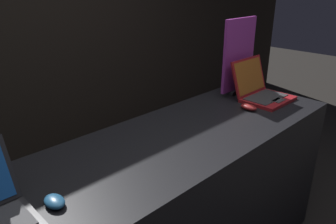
{
  "coord_description": "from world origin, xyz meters",
  "views": [
    {
      "loc": [
        -0.99,
        -0.67,
        1.64
      ],
      "look_at": [
        -0.0,
        0.33,
        1.07
      ],
      "focal_mm": 35.0,
      "sensor_mm": 36.0,
      "label": 1
    }
  ],
  "objects_px": {
    "laptop_back": "(260,90)",
    "mouse_back": "(249,107)",
    "promo_stand_back": "(239,58)",
    "mouse_front": "(54,201)"
  },
  "relations": [
    {
      "from": "laptop_back",
      "to": "mouse_back",
      "type": "distance_m",
      "value": 0.23
    },
    {
      "from": "laptop_back",
      "to": "promo_stand_back",
      "type": "distance_m",
      "value": 0.26
    },
    {
      "from": "mouse_front",
      "to": "promo_stand_back",
      "type": "distance_m",
      "value": 1.51
    },
    {
      "from": "mouse_front",
      "to": "mouse_back",
      "type": "distance_m",
      "value": 1.25
    },
    {
      "from": "mouse_front",
      "to": "promo_stand_back",
      "type": "bearing_deg",
      "value": 10.46
    },
    {
      "from": "mouse_front",
      "to": "mouse_back",
      "type": "relative_size",
      "value": 0.91
    },
    {
      "from": "promo_stand_back",
      "to": "laptop_back",
      "type": "bearing_deg",
      "value": -90.0
    },
    {
      "from": "laptop_back",
      "to": "promo_stand_back",
      "type": "xyz_separation_m",
      "value": [
        0.0,
        0.19,
        0.18
      ]
    },
    {
      "from": "mouse_back",
      "to": "laptop_back",
      "type": "bearing_deg",
      "value": 14.82
    },
    {
      "from": "laptop_back",
      "to": "promo_stand_back",
      "type": "height_order",
      "value": "promo_stand_back"
    }
  ]
}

